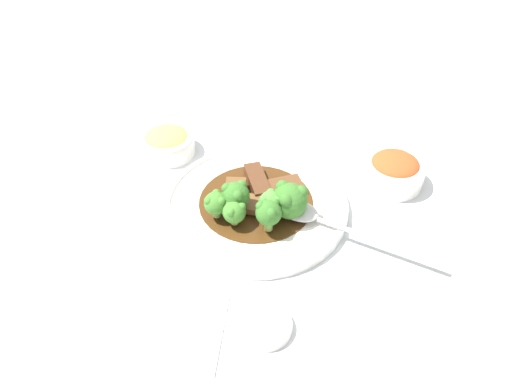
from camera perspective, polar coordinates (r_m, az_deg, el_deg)
The scene contains 17 objects.
ground_plane at distance 0.75m, azimuth 0.00°, elevation -1.94°, with size 4.00×4.00×0.00m, color silver.
main_plate at distance 0.75m, azimuth 0.00°, elevation -1.38°, with size 0.27×0.27×0.02m.
beef_strip_0 at distance 0.75m, azimuth 3.16°, elevation 0.67°, with size 0.05×0.06×0.01m.
beef_strip_1 at distance 0.76m, azimuth 0.17°, elevation 1.26°, with size 0.08×0.05×0.01m.
beef_strip_2 at distance 0.72m, azimuth 0.08°, elevation -1.47°, with size 0.04×0.05×0.01m.
beef_strip_3 at distance 0.74m, azimuth -2.43°, elevation -0.15°, with size 0.07×0.03×0.01m.
broccoli_floret_0 at distance 0.70m, azimuth -4.62°, elevation -1.26°, with size 0.03×0.03×0.04m.
broccoli_floret_1 at distance 0.69m, azimuth -2.50°, elevation -2.24°, with size 0.03×0.03×0.04m.
broccoli_floret_2 at distance 0.67m, azimuth 1.45°, elevation -2.38°, with size 0.04×0.04×0.05m.
broccoli_floret_3 at distance 0.69m, azimuth 1.66°, elevation -1.20°, with size 0.03×0.03×0.05m.
broccoli_floret_4 at distance 0.70m, azimuth 3.84°, elevation -0.91°, with size 0.05×0.05×0.05m.
broccoli_floret_5 at distance 0.70m, azimuth -2.35°, elevation -0.39°, with size 0.04×0.04×0.05m.
serving_spoon at distance 0.71m, azimuth 6.71°, elevation -2.83°, with size 0.12×0.23×0.01m.
side_bowl_kimchi at distance 0.81m, azimuth 15.50°, elevation 2.40°, with size 0.09×0.09×0.05m.
side_bowl_appetizer at distance 0.86m, azimuth -10.12°, elevation 5.63°, with size 0.09×0.09×0.04m.
sauce_dish at distance 0.61m, azimuth 1.06°, elevation -14.96°, with size 0.07×0.07×0.01m.
paper_napkin at distance 0.62m, azimuth -7.59°, elevation -15.42°, with size 0.11×0.08×0.01m.
Camera 1 is at (-0.54, -0.04, 0.52)m, focal length 35.00 mm.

